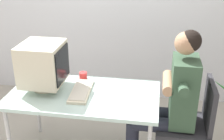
% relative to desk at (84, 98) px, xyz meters
% --- Properties ---
extents(desk, '(1.37, 0.75, 0.71)m').
position_rel_desk_xyz_m(desk, '(0.00, 0.00, 0.00)').
color(desk, '#B7B7BC').
rests_on(desk, ground_plane).
extents(crt_monitor, '(0.38, 0.40, 0.44)m').
position_rel_desk_xyz_m(crt_monitor, '(-0.38, 0.03, 0.30)').
color(crt_monitor, beige).
rests_on(crt_monitor, desk).
extents(keyboard, '(0.20, 0.47, 0.03)m').
position_rel_desk_xyz_m(keyboard, '(-0.03, 0.01, 0.07)').
color(keyboard, beige).
rests_on(keyboard, desk).
extents(office_chair, '(0.47, 0.47, 0.89)m').
position_rel_desk_xyz_m(office_chair, '(0.98, 0.04, -0.17)').
color(office_chair, '#4C4C51').
rests_on(office_chair, ground_plane).
extents(person_seated, '(0.72, 0.55, 1.34)m').
position_rel_desk_xyz_m(person_seated, '(0.78, 0.04, 0.05)').
color(person_seated, '#334C38').
rests_on(person_seated, ground_plane).
extents(desk_mug, '(0.08, 0.09, 0.08)m').
position_rel_desk_xyz_m(desk_mug, '(-0.08, 0.28, 0.09)').
color(desk_mug, red).
rests_on(desk_mug, desk).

